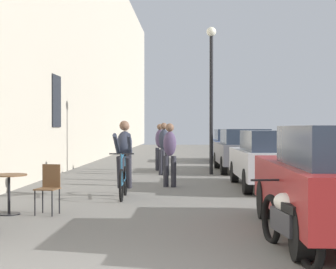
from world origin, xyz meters
TOP-DOWN VIEW (x-y plane):
  - building_facade_left at (-3.45, 14.00)m, footprint 0.54×68.00m
  - cafe_table_mid at (-2.07, 4.79)m, footprint 0.64×0.64m
  - cafe_chair_mid_toward_wall at (-1.36, 4.86)m, footprint 0.44×0.44m
  - cyclist_on_bicycle at (-0.30, 7.23)m, footprint 0.52×1.76m
  - pedestrian_near at (0.65, 9.33)m, footprint 0.35×0.25m
  - pedestrian_mid at (-0.70, 11.01)m, footprint 0.36×0.27m
  - pedestrian_far at (0.34, 12.85)m, footprint 0.35×0.26m
  - pedestrian_furthest at (0.11, 14.67)m, footprint 0.38×0.30m
  - street_lamp at (1.90, 13.27)m, footprint 0.32×0.32m
  - parked_car_second at (3.26, 9.12)m, footprint 1.84×4.20m
  - parked_car_third at (3.06, 14.36)m, footprint 1.89×4.28m
  - parked_car_fourth at (3.09, 20.06)m, footprint 1.83×4.19m
  - parked_motorcycle at (2.38, 1.94)m, footprint 0.62×2.14m

SIDE VIEW (x-z plane):
  - parked_motorcycle at x=2.38m, z-range -0.05..0.86m
  - cafe_chair_mid_toward_wall at x=-1.36m, z-range 0.07..0.96m
  - cafe_table_mid at x=-2.07m, z-range 0.16..0.88m
  - parked_car_fourth at x=3.09m, z-range 0.03..1.50m
  - parked_car_second at x=3.26m, z-range 0.03..1.51m
  - parked_car_third at x=3.06m, z-range 0.03..1.53m
  - cyclist_on_bicycle at x=-0.30m, z-range -0.06..1.68m
  - pedestrian_near at x=0.65m, z-range 0.10..1.77m
  - pedestrian_furthest at x=0.11m, z-range 0.11..1.80m
  - pedestrian_mid at x=-0.70m, z-range 0.11..1.80m
  - pedestrian_far at x=0.34m, z-range 0.11..1.82m
  - street_lamp at x=1.90m, z-range 0.66..5.56m
  - building_facade_left at x=-3.45m, z-range 0.00..10.84m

